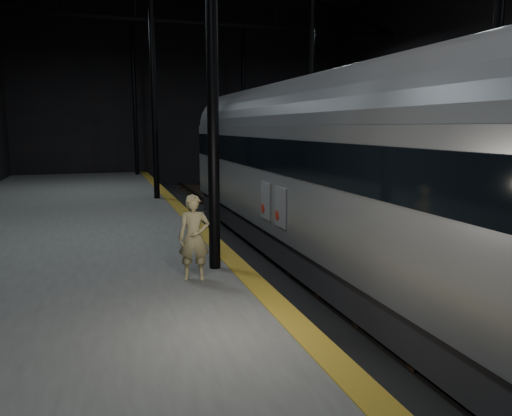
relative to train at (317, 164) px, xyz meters
name	(u,v)px	position (x,y,z in m)	size (l,w,h in m)	color
ground	(300,255)	(0.00, 1.25, -3.15)	(44.00, 44.00, 0.00)	black
platform_left	(59,258)	(-7.50, 1.25, -2.65)	(9.00, 43.80, 1.00)	#4A4A47
platform_right	(484,227)	(7.50, 1.25, -2.65)	(9.00, 43.80, 1.00)	#4A4A47
tactile_strip	(204,232)	(-3.25, 1.25, -2.15)	(0.50, 43.80, 0.01)	olive
track	(300,253)	(0.00, 1.25, -3.08)	(2.40, 43.00, 0.24)	#3F3328
train	(317,164)	(0.00, 0.00, 0.00)	(3.16, 21.14, 5.65)	#94969B
woman	(194,238)	(-4.41, -3.49, -1.23)	(0.67, 0.44, 1.84)	tan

